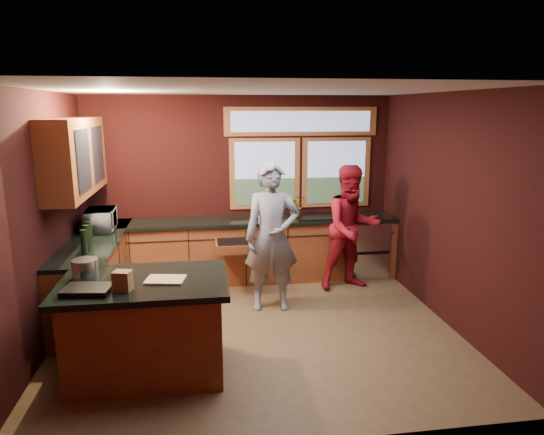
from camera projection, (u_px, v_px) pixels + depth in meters
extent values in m
plane|color=brown|center=(258.00, 329.00, 5.63)|extent=(4.50, 4.50, 0.00)
cube|color=black|center=(242.00, 187.00, 7.26)|extent=(4.50, 0.02, 2.70)
cube|color=black|center=(290.00, 277.00, 3.40)|extent=(4.50, 0.02, 2.70)
cube|color=black|center=(42.00, 223.00, 5.02)|extent=(0.02, 4.00, 2.70)
cube|color=black|center=(448.00, 210.00, 5.65)|extent=(0.02, 4.00, 2.70)
cube|color=silver|center=(256.00, 90.00, 5.04)|extent=(4.50, 4.00, 0.02)
cube|color=#7989A8|center=(265.00, 174.00, 7.26)|extent=(1.06, 0.02, 1.06)
cube|color=#7989A8|center=(336.00, 172.00, 7.41)|extent=(1.06, 0.02, 1.06)
cube|color=brown|center=(302.00, 121.00, 7.16)|extent=(2.30, 0.02, 0.42)
cube|color=#5D2716|center=(75.00, 157.00, 5.73)|extent=(0.36, 1.80, 0.90)
cube|color=#5D2716|center=(244.00, 251.00, 7.18)|extent=(4.50, 0.60, 0.88)
cube|color=black|center=(244.00, 221.00, 7.06)|extent=(4.50, 0.64, 0.05)
cube|color=#B7B7BC|center=(365.00, 247.00, 7.42)|extent=(0.60, 0.58, 0.85)
cube|color=black|center=(318.00, 219.00, 7.19)|extent=(0.66, 0.46, 0.05)
cube|color=#5D2716|center=(96.00, 277.00, 6.08)|extent=(0.60, 2.30, 0.88)
cube|color=black|center=(93.00, 241.00, 5.98)|extent=(0.64, 2.30, 0.05)
cube|color=#5D2716|center=(147.00, 330.00, 4.63)|extent=(1.40, 0.90, 0.88)
cube|color=black|center=(144.00, 283.00, 4.53)|extent=(1.55, 1.05, 0.06)
imported|color=slate|center=(272.00, 237.00, 6.05)|extent=(0.71, 0.49, 1.87)
imported|color=maroon|center=(352.00, 228.00, 6.76)|extent=(0.95, 0.80, 1.76)
imported|color=#999999|center=(101.00, 220.00, 6.37)|extent=(0.37, 0.54, 0.29)
imported|color=#999999|center=(296.00, 206.00, 7.19)|extent=(0.29, 0.25, 0.32)
cylinder|color=white|center=(262.00, 209.00, 7.08)|extent=(0.12, 0.12, 0.28)
cube|color=tan|center=(165.00, 280.00, 4.50)|extent=(0.39, 0.31, 0.02)
cylinder|color=silver|center=(85.00, 268.00, 4.57)|extent=(0.24, 0.24, 0.18)
cube|color=brown|center=(123.00, 281.00, 4.24)|extent=(0.18, 0.16, 0.18)
cube|color=black|center=(87.00, 290.00, 4.21)|extent=(0.43, 0.33, 0.05)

